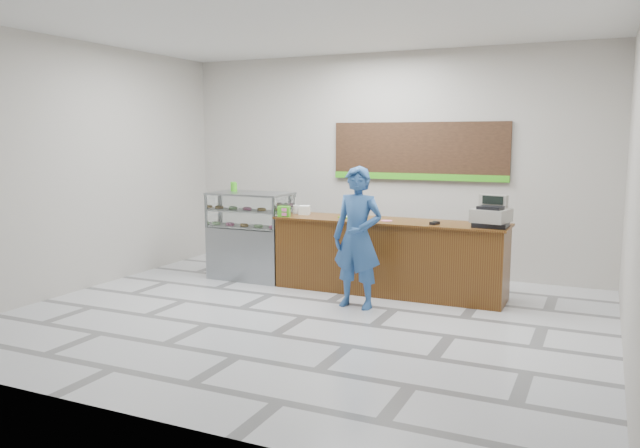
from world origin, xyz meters
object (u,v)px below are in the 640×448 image
at_px(display_case, 251,235).
at_px(cash_register, 491,215).
at_px(sales_counter, 388,257).
at_px(serving_tray, 353,217).
at_px(customer, 358,238).

relative_size(display_case, cash_register, 2.57).
height_order(display_case, cash_register, cash_register).
bearing_deg(sales_counter, display_case, -179.99).
xyz_separation_m(sales_counter, serving_tray, (-0.54, 0.01, 0.52)).
bearing_deg(cash_register, display_case, -169.60).
xyz_separation_m(display_case, cash_register, (3.61, -0.06, 0.50)).
bearing_deg(serving_tray, sales_counter, 16.55).
relative_size(sales_counter, display_case, 2.45).
xyz_separation_m(serving_tray, customer, (0.41, -0.87, -0.14)).
height_order(sales_counter, cash_register, cash_register).
relative_size(display_case, customer, 0.74).
bearing_deg(display_case, sales_counter, 0.01).
bearing_deg(display_case, serving_tray, 0.22).
bearing_deg(customer, sales_counter, 85.79).
xyz_separation_m(display_case, customer, (2.09, -0.86, 0.23)).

